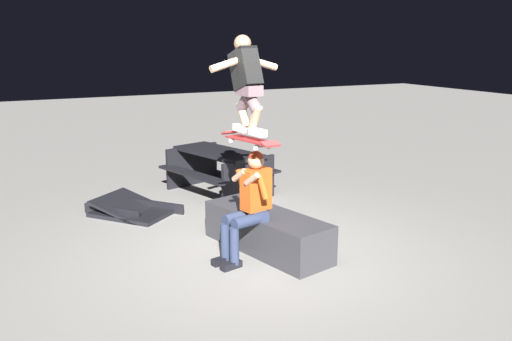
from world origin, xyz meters
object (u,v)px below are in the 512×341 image
Objects in this scene: skateboard at (249,140)px; person_sitting_on_ledge at (249,201)px; kicker_ramp at (134,210)px; skater_airborne at (246,80)px; picnic_table_back at (219,165)px; ledge_box_main at (267,231)px.

person_sitting_on_ledge is at bearing 151.08° from skateboard.
skater_airborne is at bearing -159.73° from kicker_ramp.
kicker_ramp is (2.31, 0.84, -1.40)m from skateboard.
person_sitting_on_ledge reaches higher than picnic_table_back.
skater_airborne is 0.79× the size of kicker_ramp.
ledge_box_main is 0.62m from person_sitting_on_ledge.
ledge_box_main is 0.91× the size of picnic_table_back.
kicker_ramp is (2.20, 1.13, -0.19)m from ledge_box_main.
skater_airborne is at bearing -14.41° from person_sitting_on_ledge.
skateboard is 0.69m from skater_airborne.
skateboard is at bearing 109.71° from ledge_box_main.
person_sitting_on_ledge is 1.28× the size of skateboard.
picnic_table_back is at bearing -15.57° from skateboard.
ledge_box_main is 2.48m from kicker_ramp.
ledge_box_main is at bearing -70.29° from skateboard.
skateboard is at bearing -28.92° from person_sitting_on_ledge.
picnic_table_back reaches higher than ledge_box_main.
skateboard is (-0.11, 0.29, 1.21)m from ledge_box_main.
ledge_box_main reaches higher than kicker_ramp.
person_sitting_on_ledge is 1.41m from skater_airborne.
ledge_box_main is 1.64× the size of skater_airborne.
skateboard reaches higher than ledge_box_main.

